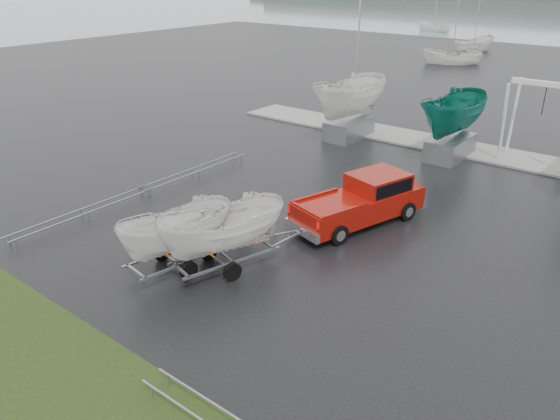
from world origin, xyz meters
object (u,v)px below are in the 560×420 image
object	(u,v)px
trailer_hitched	(222,191)
boat_hoist	(542,111)
trailer_parked	(174,196)
pickup_truck	(365,199)

from	to	relation	value
trailer_hitched	boat_hoist	world-z (taller)	trailer_hitched
trailer_hitched	trailer_parked	xyz separation A→B (m)	(-1.21, -0.89, -0.19)
pickup_truck	trailer_parked	world-z (taller)	trailer_parked
trailer_parked	trailer_hitched	bearing A→B (deg)	45.13
pickup_truck	boat_hoist	world-z (taller)	boat_hoist
trailer_parked	boat_hoist	distance (m)	19.25
trailer_hitched	trailer_parked	bearing A→B (deg)	-127.20
pickup_truck	trailer_hitched	world-z (taller)	trailer_hitched
boat_hoist	pickup_truck	bearing A→B (deg)	-105.94
trailer_hitched	boat_hoist	distance (m)	18.04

